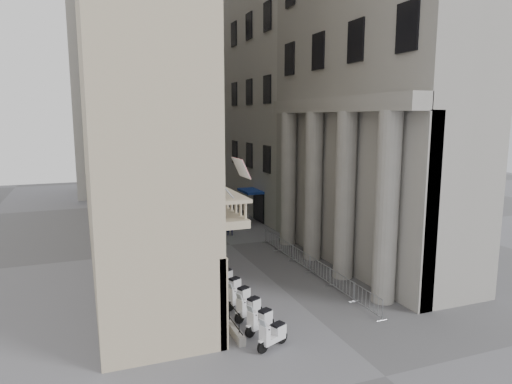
% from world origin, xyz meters
% --- Properties ---
extents(ground, '(120.00, 120.00, 0.00)m').
position_xyz_m(ground, '(0.00, 0.00, 0.00)').
color(ground, '#4F4F51').
rests_on(ground, ground).
extents(left_building, '(5.00, 36.00, 34.00)m').
position_xyz_m(left_building, '(-7.50, 22.00, 17.00)').
color(left_building, tan).
rests_on(left_building, ground).
extents(far_building, '(22.00, 10.00, 30.00)m').
position_xyz_m(far_building, '(0.00, 48.00, 15.00)').
color(far_building, '#B3B0A9').
rests_on(far_building, ground).
extents(iron_fence, '(0.30, 28.00, 1.40)m').
position_xyz_m(iron_fence, '(-4.30, 18.00, 0.00)').
color(iron_fence, black).
rests_on(iron_fence, ground).
extents(blue_awning, '(1.60, 3.00, 3.00)m').
position_xyz_m(blue_awning, '(4.15, 26.00, 0.00)').
color(blue_awning, navy).
rests_on(blue_awning, ground).
extents(flag, '(1.00, 1.40, 8.20)m').
position_xyz_m(flag, '(-4.00, 5.00, 0.00)').
color(flag, '#9E0C11').
rests_on(flag, ground).
extents(scooter_0, '(1.51, 1.08, 1.50)m').
position_xyz_m(scooter_0, '(-3.13, 3.50, 0.00)').
color(scooter_0, white).
rests_on(scooter_0, ground).
extents(scooter_1, '(1.51, 1.08, 1.50)m').
position_xyz_m(scooter_1, '(-3.13, 4.98, 0.00)').
color(scooter_1, white).
rests_on(scooter_1, ground).
extents(scooter_2, '(1.51, 1.08, 1.50)m').
position_xyz_m(scooter_2, '(-3.13, 6.47, 0.00)').
color(scooter_2, white).
rests_on(scooter_2, ground).
extents(scooter_3, '(1.51, 1.08, 1.50)m').
position_xyz_m(scooter_3, '(-3.13, 7.95, 0.00)').
color(scooter_3, white).
rests_on(scooter_3, ground).
extents(scooter_4, '(1.51, 1.08, 1.50)m').
position_xyz_m(scooter_4, '(-3.13, 9.44, 0.00)').
color(scooter_4, white).
rests_on(scooter_4, ground).
extents(scooter_5, '(1.51, 1.08, 1.50)m').
position_xyz_m(scooter_5, '(-3.13, 10.92, 0.00)').
color(scooter_5, white).
rests_on(scooter_5, ground).
extents(scooter_6, '(1.51, 1.08, 1.50)m').
position_xyz_m(scooter_6, '(-3.13, 12.41, 0.00)').
color(scooter_6, white).
rests_on(scooter_6, ground).
extents(scooter_7, '(1.51, 1.08, 1.50)m').
position_xyz_m(scooter_7, '(-3.13, 13.89, 0.00)').
color(scooter_7, white).
rests_on(scooter_7, ground).
extents(scooter_8, '(1.51, 1.08, 1.50)m').
position_xyz_m(scooter_8, '(-3.13, 15.37, 0.00)').
color(scooter_8, white).
rests_on(scooter_8, ground).
extents(scooter_9, '(1.51, 1.08, 1.50)m').
position_xyz_m(scooter_9, '(-3.13, 16.86, 0.00)').
color(scooter_9, white).
rests_on(scooter_9, ground).
extents(scooter_10, '(1.51, 1.08, 1.50)m').
position_xyz_m(scooter_10, '(-3.13, 18.34, 0.00)').
color(scooter_10, white).
rests_on(scooter_10, ground).
extents(scooter_11, '(1.51, 1.08, 1.50)m').
position_xyz_m(scooter_11, '(-3.13, 19.83, 0.00)').
color(scooter_11, white).
rests_on(scooter_11, ground).
extents(scooter_12, '(1.51, 1.08, 1.50)m').
position_xyz_m(scooter_12, '(-3.13, 21.31, 0.00)').
color(scooter_12, white).
rests_on(scooter_12, ground).
extents(scooter_13, '(1.51, 1.08, 1.50)m').
position_xyz_m(scooter_13, '(-3.13, 22.80, 0.00)').
color(scooter_13, white).
rests_on(scooter_13, ground).
extents(scooter_14, '(1.51, 1.08, 1.50)m').
position_xyz_m(scooter_14, '(-3.13, 24.28, 0.00)').
color(scooter_14, white).
rests_on(scooter_14, ground).
extents(barrier_0, '(0.60, 2.40, 1.10)m').
position_xyz_m(barrier_0, '(2.77, 5.21, 0.00)').
color(barrier_0, '#9EA0A5').
rests_on(barrier_0, ground).
extents(barrier_1, '(0.60, 2.40, 1.10)m').
position_xyz_m(barrier_1, '(2.77, 7.71, 0.00)').
color(barrier_1, '#9EA0A5').
rests_on(barrier_1, ground).
extents(barrier_2, '(0.60, 2.40, 1.10)m').
position_xyz_m(barrier_2, '(2.77, 10.21, 0.00)').
color(barrier_2, '#9EA0A5').
rests_on(barrier_2, ground).
extents(barrier_3, '(0.60, 2.40, 1.10)m').
position_xyz_m(barrier_3, '(2.77, 12.71, 0.00)').
color(barrier_3, '#9EA0A5').
rests_on(barrier_3, ground).
extents(barrier_4, '(0.60, 2.40, 1.10)m').
position_xyz_m(barrier_4, '(2.77, 15.21, 0.00)').
color(barrier_4, '#9EA0A5').
rests_on(barrier_4, ground).
extents(barrier_5, '(0.60, 2.40, 1.10)m').
position_xyz_m(barrier_5, '(2.77, 17.71, 0.00)').
color(barrier_5, '#9EA0A5').
rests_on(barrier_5, ground).
extents(security_tent, '(3.68, 3.68, 2.99)m').
position_xyz_m(security_tent, '(-3.13, 25.85, 2.49)').
color(security_tent, white).
rests_on(security_tent, ground).
extents(street_lamp, '(2.53, 0.53, 7.79)m').
position_xyz_m(street_lamp, '(-3.18, 22.92, 4.62)').
color(street_lamp, gray).
rests_on(street_lamp, ground).
extents(info_kiosk, '(0.46, 0.85, 1.74)m').
position_xyz_m(info_kiosk, '(-2.96, 20.52, 0.88)').
color(info_kiosk, black).
rests_on(info_kiosk, ground).
extents(pedestrian_a, '(0.79, 0.63, 1.90)m').
position_xyz_m(pedestrian_a, '(0.84, 21.99, 0.95)').
color(pedestrian_a, black).
rests_on(pedestrian_a, ground).
extents(pedestrian_b, '(0.88, 0.75, 1.56)m').
position_xyz_m(pedestrian_b, '(2.79, 24.16, 0.78)').
color(pedestrian_b, black).
rests_on(pedestrian_b, ground).
extents(pedestrian_c, '(0.93, 0.91, 1.61)m').
position_xyz_m(pedestrian_c, '(0.13, 31.64, 0.80)').
color(pedestrian_c, black).
rests_on(pedestrian_c, ground).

